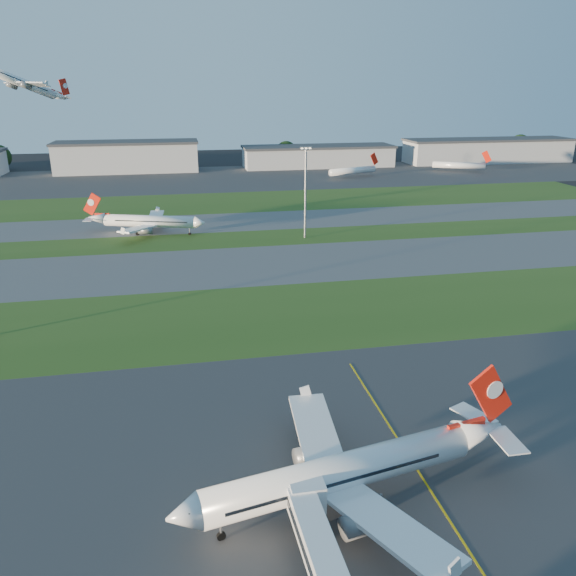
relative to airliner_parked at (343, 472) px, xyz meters
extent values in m
plane|color=black|center=(5.05, 0.18, -4.03)|extent=(700.00, 700.00, 0.00)
cube|color=#333335|center=(5.05, 0.18, -4.02)|extent=(300.00, 70.00, 0.01)
cube|color=#31521B|center=(5.05, 52.18, -4.02)|extent=(300.00, 34.00, 0.01)
cube|color=#515154|center=(5.05, 85.18, -4.02)|extent=(300.00, 32.00, 0.01)
cube|color=#31521B|center=(5.05, 110.18, -4.02)|extent=(300.00, 18.00, 0.01)
cube|color=#515154|center=(5.05, 132.18, -4.02)|extent=(300.00, 26.00, 0.01)
cube|color=#31521B|center=(5.05, 165.18, -4.02)|extent=(300.00, 40.00, 0.01)
cube|color=#333335|center=(5.05, 225.18, -4.02)|extent=(400.00, 80.00, 0.01)
cube|color=gold|center=(10.05, 0.18, -4.03)|extent=(0.25, 60.00, 0.02)
cube|color=white|center=(-4.45, -2.42, -0.03)|extent=(3.40, 3.00, 3.00)
cylinder|color=gray|center=(-4.45, -4.32, -2.43)|extent=(0.70, 0.70, 3.20)
cube|color=black|center=(-4.45, -4.32, -3.68)|extent=(2.20, 1.20, 0.70)
cylinder|color=white|center=(-0.35, -0.07, 0.11)|extent=(29.73, 9.44, 3.75)
cube|color=red|center=(18.02, 3.58, 5.14)|extent=(6.34, 1.58, 7.46)
cube|color=white|center=(2.16, -7.61, -0.38)|extent=(10.32, 15.26, 1.52)
cube|color=white|center=(-0.92, 7.86, -0.38)|extent=(5.14, 14.98, 1.52)
cylinder|color=slate|center=(0.28, -5.77, -1.46)|extent=(4.50, 3.03, 2.27)
cylinder|color=slate|center=(-1.95, 5.44, -1.46)|extent=(4.50, 3.03, 2.27)
cylinder|color=white|center=(-24.04, 121.45, -0.18)|extent=(27.19, 11.76, 3.48)
cube|color=red|center=(-40.59, 126.81, 4.48)|extent=(5.75, 2.13, 6.93)
cube|color=white|center=(-22.66, 128.70, -0.64)|extent=(5.05, 13.98, 1.41)
cube|color=white|center=(-27.17, 114.77, -0.64)|extent=(10.75, 13.83, 1.41)
cylinder|color=slate|center=(-21.97, 126.36, -1.65)|extent=(4.30, 3.19, 2.10)
cylinder|color=slate|center=(-25.24, 116.26, -1.65)|extent=(4.30, 3.19, 2.10)
cylinder|color=white|center=(-74.95, 210.50, 38.86)|extent=(24.26, 21.76, 3.67)
cube|color=red|center=(-61.11, 222.53, 43.78)|extent=(4.95, 4.36, 7.30)
cube|color=white|center=(-69.15, 205.30, 38.38)|extent=(14.35, 11.86, 1.49)
cube|color=white|center=(-79.28, 216.96, 38.38)|extent=(10.44, 14.87, 1.49)
cylinder|color=slate|center=(-71.64, 205.96, 37.31)|extent=(4.52, 4.33, 2.22)
cylinder|color=slate|center=(-78.98, 214.41, 37.31)|extent=(4.52, 4.33, 2.22)
cylinder|color=white|center=(67.05, 214.58, -0.83)|extent=(25.49, 12.04, 3.20)
cube|color=red|center=(79.24, 219.11, 3.97)|extent=(4.96, 2.08, 6.16)
cylinder|color=white|center=(125.95, 222.67, -0.83)|extent=(24.58, 14.75, 3.20)
cube|color=red|center=(137.51, 216.72, 3.97)|extent=(4.74, 2.64, 6.16)
cylinder|color=gray|center=(20.05, 108.18, 8.47)|extent=(0.60, 0.60, 25.00)
cube|color=gray|center=(20.05, 108.18, 21.37)|extent=(3.20, 0.50, 0.80)
cube|color=#FFF2CC|center=(20.05, 108.18, 21.37)|extent=(2.80, 0.70, 0.35)
cube|color=#A9ABB1|center=(-39.95, 255.18, 2.97)|extent=(70.00, 22.00, 14.00)
cube|color=#383A3F|center=(-39.95, 255.18, 10.57)|extent=(71.40, 23.00, 1.20)
cube|color=#A9ABB1|center=(60.05, 255.18, 0.97)|extent=(80.00, 22.00, 10.00)
cube|color=#383A3F|center=(60.05, 255.18, 6.57)|extent=(81.60, 23.00, 1.20)
cube|color=#A9ABB1|center=(160.05, 255.18, 1.97)|extent=(95.00, 22.00, 12.00)
cube|color=#383A3F|center=(160.05, 255.18, 8.57)|extent=(96.90, 23.00, 1.20)
cylinder|color=black|center=(-104.95, 270.18, -1.83)|extent=(1.00, 1.00, 4.40)
cylinder|color=black|center=(-14.95, 266.18, -2.23)|extent=(1.00, 1.00, 3.60)
sphere|color=black|center=(-14.95, 266.18, 1.82)|extent=(9.90, 9.90, 9.90)
cylinder|color=black|center=(45.05, 269.18, -1.93)|extent=(1.00, 1.00, 4.20)
sphere|color=black|center=(45.05, 269.18, 2.80)|extent=(11.55, 11.55, 11.55)
cylinder|color=black|center=(120.05, 267.18, -2.13)|extent=(1.00, 1.00, 3.80)
sphere|color=black|center=(120.05, 267.18, 2.15)|extent=(10.45, 10.45, 10.45)
cylinder|color=black|center=(190.05, 271.18, -1.73)|extent=(1.00, 1.00, 4.60)
sphere|color=black|center=(190.05, 271.18, 3.45)|extent=(12.65, 12.65, 12.65)
camera|label=1|loc=(-14.69, -46.05, 37.65)|focal=35.00mm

